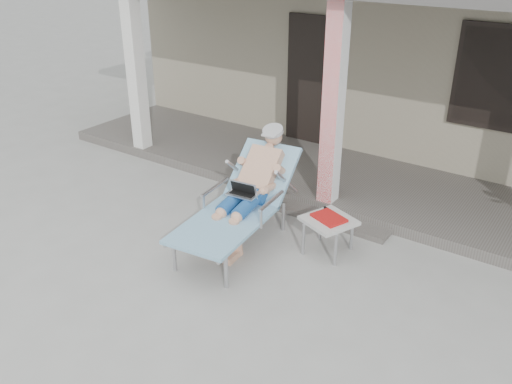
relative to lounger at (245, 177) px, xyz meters
The scene contains 6 objects.
ground 1.31m from the lounger, 62.24° to the right, with size 60.00×60.00×0.00m, color #9E9E99.
house 5.67m from the lounger, 85.11° to the left, with size 10.40×5.40×3.30m.
porch_deck 2.27m from the lounger, 77.16° to the left, with size 10.00×2.00×0.15m, color #605B56.
porch_step 1.32m from the lounger, 63.18° to the left, with size 2.00×0.30×0.07m, color #605B56.
lounger is the anchor object (origin of this frame).
side_table 1.11m from the lounger, 15.88° to the left, with size 0.68×0.68×0.47m.
Camera 1 is at (2.94, -3.80, 3.46)m, focal length 38.00 mm.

